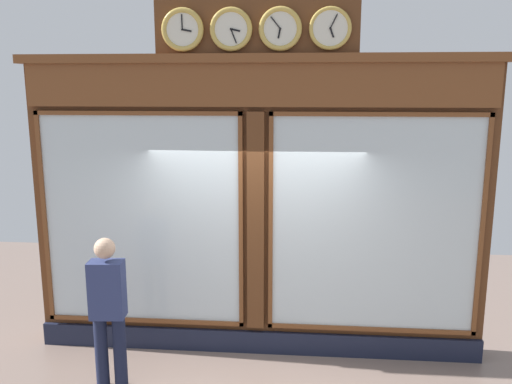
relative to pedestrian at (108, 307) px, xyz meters
name	(u,v)px	position (x,y,z in m)	size (l,w,h in m)	color
shop_facade	(257,205)	(-1.49, -1.04, 0.90)	(5.50, 0.42, 4.16)	#5B3319
pedestrian	(108,307)	(0.00, 0.00, 0.00)	(0.38, 0.25, 1.69)	#191E38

